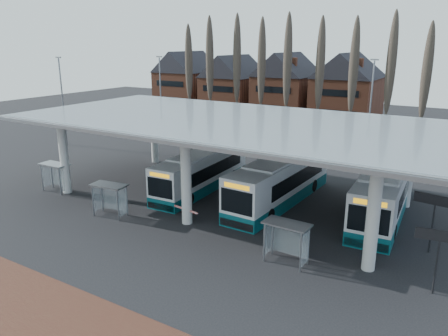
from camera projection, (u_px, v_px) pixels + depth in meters
The scene contains 16 objects.
ground at pixel (164, 236), 27.47m from camera, with size 140.00×140.00×0.00m, color black.
station_canopy at pixel (229, 127), 32.45m from camera, with size 32.00×16.00×6.34m.
poplar_row at pixel (336, 68), 52.09m from camera, with size 45.10×1.10×14.50m.
townhouse_row at pixel (259, 80), 69.77m from camera, with size 36.80×10.30×12.25m.
lamp_post_a at pixel (161, 97), 53.03m from camera, with size 0.80×0.16×10.17m.
lamp_post_b at pixel (370, 108), 44.30m from camera, with size 0.80×0.16×10.17m.
lamp_post_d at pixel (63, 100), 50.47m from camera, with size 0.80×0.16×10.17m.
bus_1 at pixel (202, 171), 36.03m from camera, with size 3.03×11.62×3.20m.
bus_2 at pixel (281, 181), 33.04m from camera, with size 3.13×12.69×3.50m.
bus_3 at pixel (385, 192), 30.55m from camera, with size 3.49×12.73×3.50m.
shelter_0 at pixel (56, 171), 35.46m from camera, with size 2.54×1.33×2.32m.
shelter_1 at pixel (110, 193), 30.37m from camera, with size 2.65×1.57×2.32m.
shelter_2 at pixel (288, 233), 23.84m from camera, with size 2.59×1.36×2.36m.
info_sign_0 at pixel (440, 241), 20.47m from camera, with size 2.24×0.44×3.34m.
info_sign_1 at pixel (435, 205), 24.58m from camera, with size 2.37×0.42×3.53m.
barrier at pixel (187, 210), 29.44m from camera, with size 2.18×0.78×1.10m.
Camera 1 is at (16.35, -19.53, 11.78)m, focal length 35.00 mm.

